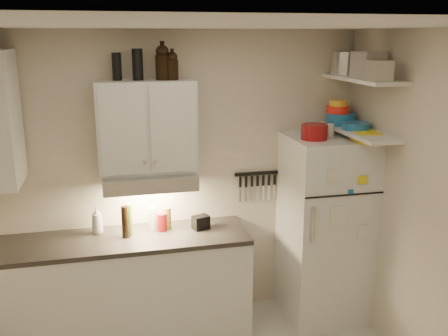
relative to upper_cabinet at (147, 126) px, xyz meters
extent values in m
cube|color=white|center=(0.30, -1.33, 0.78)|extent=(3.20, 3.00, 0.02)
cube|color=beige|center=(0.30, 0.18, -0.53)|extent=(3.20, 0.02, 2.60)
cube|color=silver|center=(-0.25, -0.14, -1.39)|extent=(2.10, 0.60, 0.88)
cube|color=#2E2A27|center=(-0.25, -0.14, -0.93)|extent=(2.10, 0.62, 0.04)
cube|color=silver|center=(0.00, 0.00, 0.00)|extent=(0.80, 0.33, 0.75)
cube|color=silver|center=(0.00, -0.06, -0.44)|extent=(0.76, 0.46, 0.12)
cube|color=white|center=(1.55, -0.18, -0.98)|extent=(0.70, 0.68, 1.70)
cube|color=silver|center=(1.75, -0.31, 0.38)|extent=(0.30, 0.95, 0.03)
cube|color=silver|center=(1.75, -0.31, -0.07)|extent=(0.30, 0.95, 0.03)
cube|color=black|center=(1.00, 0.15, -0.51)|extent=(0.42, 0.02, 0.03)
cylinder|color=maroon|center=(1.38, -0.24, -0.06)|extent=(0.26, 0.26, 0.13)
cube|color=yellow|center=(1.75, -0.43, -0.08)|extent=(0.23, 0.27, 0.08)
cylinder|color=silver|center=(1.56, -0.16, -0.07)|extent=(0.08, 0.08, 0.11)
cylinder|color=silver|center=(1.76, 0.02, 0.49)|extent=(0.30, 0.30, 0.19)
cube|color=#AAAAAD|center=(1.73, -0.43, 0.50)|extent=(0.25, 0.23, 0.21)
cube|color=#AAAAAD|center=(1.68, -0.68, 0.47)|extent=(0.16, 0.16, 0.16)
cylinder|color=#1D659F|center=(1.72, -0.02, 0.00)|extent=(0.26, 0.26, 0.10)
cylinder|color=red|center=(1.69, 0.00, 0.09)|extent=(0.21, 0.21, 0.06)
cylinder|color=gold|center=(1.69, 0.00, 0.14)|extent=(0.16, 0.16, 0.05)
cylinder|color=#1D659F|center=(1.74, -0.27, -0.02)|extent=(0.30, 0.30, 0.06)
cylinder|color=black|center=(-0.05, 0.00, 0.50)|extent=(0.09, 0.09, 0.25)
cylinder|color=black|center=(-0.21, 0.04, 0.48)|extent=(0.10, 0.10, 0.22)
imported|color=silver|center=(-0.45, 0.02, -0.77)|extent=(0.12, 0.12, 0.27)
cylinder|color=brown|center=(0.15, -0.02, -0.81)|extent=(0.07, 0.07, 0.19)
cylinder|color=#4F6D1B|center=(-0.18, -0.10, -0.77)|extent=(0.06, 0.06, 0.28)
cylinder|color=black|center=(-0.22, -0.13, -0.77)|extent=(0.06, 0.06, 0.27)
cylinder|color=silver|center=(0.02, -0.01, -0.80)|extent=(0.09, 0.09, 0.20)
cylinder|color=maroon|center=(0.09, -0.05, -0.83)|extent=(0.09, 0.09, 0.16)
cube|color=black|center=(0.43, -0.08, -0.85)|extent=(0.16, 0.14, 0.12)
camera|label=1|loc=(-0.31, -4.08, 0.72)|focal=40.00mm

